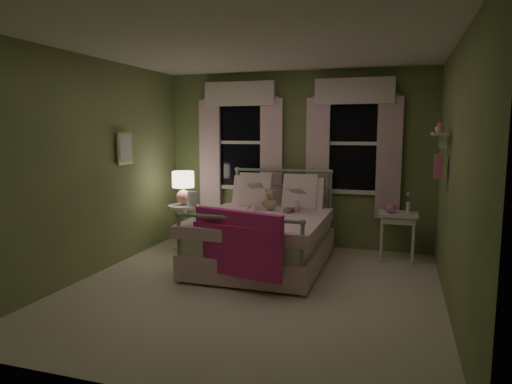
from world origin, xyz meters
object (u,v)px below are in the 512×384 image
(bed, at_px, (264,236))
(child_right, at_px, (293,194))
(teddy_bear, at_px, (270,201))
(nightstand_right, at_px, (398,220))
(child_left, at_px, (254,190))
(table_lamp, at_px, (183,184))
(nightstand_left, at_px, (184,221))

(bed, distance_m, child_right, 0.71)
(teddy_bear, distance_m, nightstand_right, 1.73)
(child_left, height_order, nightstand_right, child_left)
(child_left, xyz_separation_m, teddy_bear, (0.28, -0.16, -0.13))
(child_right, xyz_separation_m, nightstand_right, (1.37, 0.30, -0.34))
(teddy_bear, height_order, table_lamp, table_lamp)
(bed, distance_m, table_lamp, 1.52)
(teddy_bear, height_order, nightstand_left, teddy_bear)
(teddy_bear, xyz_separation_m, table_lamp, (-1.35, 0.15, 0.16))
(table_lamp, distance_m, nightstand_right, 3.04)
(bed, xyz_separation_m, nightstand_left, (-1.35, 0.41, 0.03))
(nightstand_right, bearing_deg, child_left, -171.11)
(bed, relative_size, table_lamp, 4.23)
(table_lamp, bearing_deg, child_right, 0.41)
(table_lamp, bearing_deg, bed, -16.87)
(child_left, distance_m, teddy_bear, 0.35)
(child_right, distance_m, nightstand_left, 1.70)
(nightstand_left, bearing_deg, teddy_bear, -6.20)
(bed, bearing_deg, teddy_bear, 90.00)
(nightstand_right, bearing_deg, nightstand_left, -174.04)
(child_left, bearing_deg, teddy_bear, 129.86)
(table_lamp, height_order, nightstand_right, table_lamp)
(bed, distance_m, nightstand_left, 1.41)
(child_left, distance_m, nightstand_left, 1.18)
(child_right, relative_size, nightstand_left, 0.98)
(teddy_bear, relative_size, nightstand_left, 0.46)
(child_left, relative_size, child_right, 1.09)
(bed, distance_m, teddy_bear, 0.49)
(child_left, bearing_deg, child_right, 159.35)
(child_left, height_order, nightstand_left, child_left)
(child_right, height_order, nightstand_right, child_right)
(bed, relative_size, nightstand_right, 3.18)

